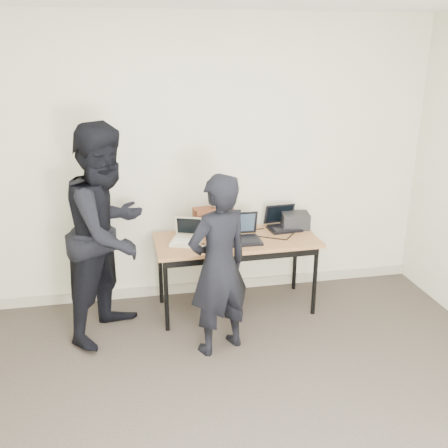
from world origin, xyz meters
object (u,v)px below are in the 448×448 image
object	(u,v)px
leather_satchel	(213,219)
equipment_box	(295,220)
laptop_right	(282,223)
person_observer	(109,233)
person_typist	(219,266)
laptop_beige	(187,238)
desk	(236,245)
laptop_center	(242,234)

from	to	relation	value
leather_satchel	equipment_box	xyz separation A→B (m)	(0.81, -0.04, -0.05)
laptop_right	person_observer	size ratio (longest dim) A/B	0.18
laptop_right	person_typist	world-z (taller)	person_typist
person_typist	laptop_beige	bearing A→B (deg)	-98.62
laptop_beige	person_observer	distance (m)	0.72
laptop_beige	leather_satchel	bearing A→B (deg)	59.30
desk	person_observer	size ratio (longest dim) A/B	0.82
leather_satchel	laptop_center	bearing A→B (deg)	-56.92
person_observer	desk	bearing A→B (deg)	-48.01
laptop_right	person_typist	bearing A→B (deg)	-138.97
equipment_box	person_observer	size ratio (longest dim) A/B	0.14
laptop_center	leather_satchel	distance (m)	0.35
leather_satchel	person_typist	bearing A→B (deg)	-104.24
person_typist	person_observer	xyz separation A→B (m)	(-0.85, 0.47, 0.17)
laptop_center	person_typist	distance (m)	0.68
laptop_right	laptop_center	bearing A→B (deg)	-158.44
laptop_center	person_typist	size ratio (longest dim) A/B	0.21
desk	laptop_center	world-z (taller)	laptop_center
leather_satchel	laptop_right	bearing A→B (deg)	-9.79
person_typist	person_observer	world-z (taller)	person_observer
leather_satchel	person_typist	distance (m)	0.87
leather_satchel	person_typist	world-z (taller)	person_typist
laptop_beige	leather_satchel	size ratio (longest dim) A/B	0.89
laptop_center	person_observer	distance (m)	1.20
equipment_box	person_observer	xyz separation A→B (m)	(-1.76, -0.36, 0.13)
laptop_right	equipment_box	xyz separation A→B (m)	(0.13, -0.01, 0.02)
laptop_beige	laptop_center	size ratio (longest dim) A/B	1.06
leather_satchel	equipment_box	world-z (taller)	leather_satchel
laptop_beige	person_observer	xyz separation A→B (m)	(-0.68, -0.17, 0.16)
equipment_box	person_observer	distance (m)	1.81
laptop_right	leather_satchel	bearing A→B (deg)	171.95
laptop_right	person_observer	world-z (taller)	person_observer
laptop_right	leather_satchel	world-z (taller)	leather_satchel
laptop_right	person_typist	size ratio (longest dim) A/B	0.22
desk	laptop_right	bearing A→B (deg)	20.25
laptop_beige	person_typist	bearing A→B (deg)	-54.29
person_observer	equipment_box	bearing A→B (deg)	-44.88
laptop_beige	person_typist	size ratio (longest dim) A/B	0.23
laptop_beige	person_observer	size ratio (longest dim) A/B	0.18
laptop_center	person_observer	xyz separation A→B (m)	(-1.18, -0.13, 0.15)
desk	person_observer	world-z (taller)	person_observer
desk	equipment_box	bearing A→B (deg)	15.58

